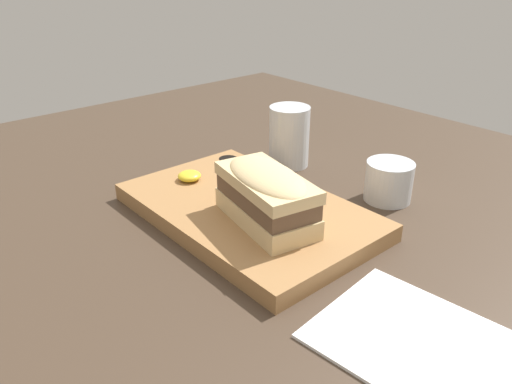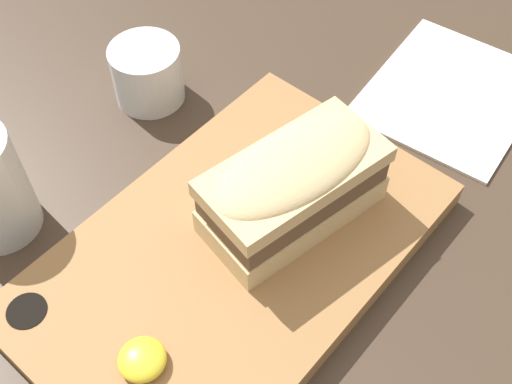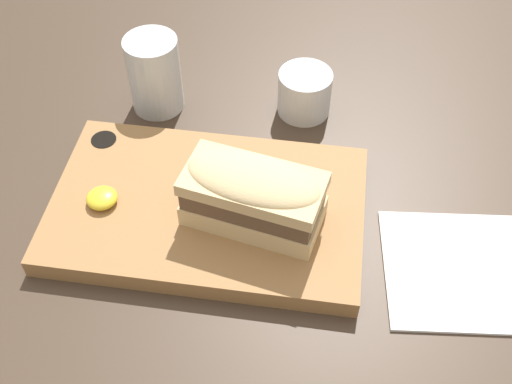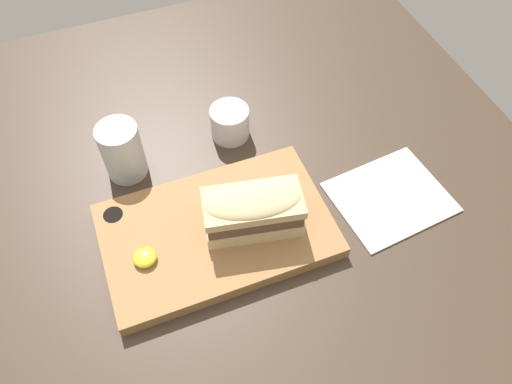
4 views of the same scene
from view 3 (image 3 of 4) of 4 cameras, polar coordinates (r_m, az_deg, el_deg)
dining_table at (r=87.16cm, az=-6.36°, el=0.52°), size 140.78×128.26×2.00cm
serving_board at (r=81.31cm, az=-4.38°, el=-1.45°), size 39.03×24.47×2.77cm
sandwich at (r=74.97cm, az=-0.23°, el=-0.18°), size 17.60×11.05×8.25cm
mustard_dollop at (r=81.65cm, az=-13.54°, el=-0.52°), size 3.88×3.88×1.55cm
water_glass at (r=94.79cm, az=-8.96°, el=9.96°), size 7.62×7.62×11.46cm
wine_glass at (r=94.21cm, az=4.33°, el=8.70°), size 7.76×7.76×6.62cm
napkin at (r=80.94cm, az=18.41°, el=-6.62°), size 21.80×18.89×0.40cm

